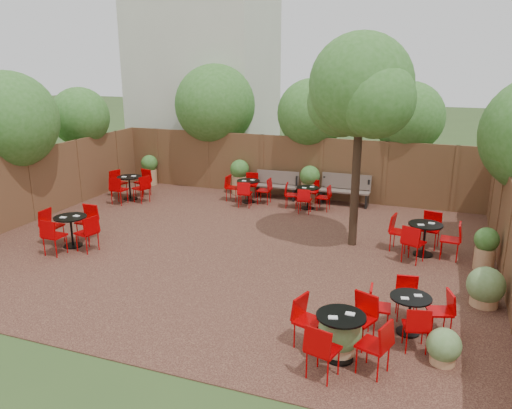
% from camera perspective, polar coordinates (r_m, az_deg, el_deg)
% --- Properties ---
extents(ground, '(80.00, 80.00, 0.00)m').
position_cam_1_polar(ground, '(12.26, -2.87, -4.89)').
color(ground, '#354F23').
rests_on(ground, ground).
extents(courtyard_paving, '(12.00, 10.00, 0.02)m').
position_cam_1_polar(courtyard_paving, '(12.26, -2.87, -4.85)').
color(courtyard_paving, '#351A15').
rests_on(courtyard_paving, ground).
extents(fence_back, '(12.00, 0.08, 2.00)m').
position_cam_1_polar(fence_back, '(16.50, 3.97, 4.28)').
color(fence_back, brown).
rests_on(fence_back, ground).
extents(fence_left, '(0.08, 10.00, 2.00)m').
position_cam_1_polar(fence_left, '(15.28, -24.09, 1.90)').
color(fence_left, brown).
rests_on(fence_left, ground).
extents(fence_right, '(0.08, 10.00, 2.00)m').
position_cam_1_polar(fence_right, '(11.12, 26.82, -3.49)').
color(fence_right, brown).
rests_on(fence_right, ground).
extents(neighbour_building, '(5.00, 4.00, 8.00)m').
position_cam_1_polar(neighbour_building, '(20.59, -5.84, 15.05)').
color(neighbour_building, beige).
rests_on(neighbour_building, ground).
extents(overhang_foliage, '(15.76, 10.72, 2.80)m').
position_cam_1_polar(overhang_foliage, '(14.68, -3.71, 9.70)').
color(overhang_foliage, '#336821').
rests_on(overhang_foliage, ground).
extents(courtyard_tree, '(2.58, 2.48, 4.99)m').
position_cam_1_polar(courtyard_tree, '(11.85, 11.71, 12.35)').
color(courtyard_tree, black).
rests_on(courtyard_tree, courtyard_paving).
extents(park_bench_left, '(1.43, 0.53, 0.87)m').
position_cam_1_polar(park_bench_left, '(16.37, 2.34, 2.30)').
color(park_bench_left, brown).
rests_on(park_bench_left, courtyard_paving).
extents(park_bench_right, '(1.54, 0.51, 0.95)m').
position_cam_1_polar(park_bench_right, '(15.84, 10.05, 1.72)').
color(park_bench_right, brown).
rests_on(park_bench_right, courtyard_paving).
extents(bistro_tables, '(10.70, 9.05, 0.87)m').
position_cam_1_polar(bistro_tables, '(12.43, -0.65, -2.41)').
color(bistro_tables, black).
rests_on(bistro_tables, courtyard_paving).
extents(planters, '(11.37, 4.59, 1.15)m').
position_cam_1_polar(planters, '(15.84, 0.84, 2.38)').
color(planters, tan).
rests_on(planters, courtyard_paving).
extents(low_shrubs, '(2.87, 3.20, 0.74)m').
position_cam_1_polar(low_shrubs, '(8.95, 18.50, -11.68)').
color(low_shrubs, tan).
rests_on(low_shrubs, courtyard_paving).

